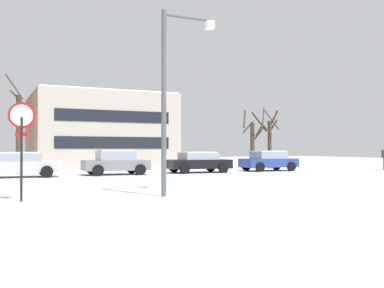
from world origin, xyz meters
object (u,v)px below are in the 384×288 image
object	(u,v)px
parked_car_silver	(17,164)
stop_sign	(22,132)
parked_car_gray	(116,162)
street_lamp	(173,83)
parked_car_black	(198,162)
parked_car_blue	(269,161)

from	to	relation	value
parked_car_silver	stop_sign	bearing A→B (deg)	-92.87
parked_car_silver	parked_car_gray	bearing A→B (deg)	1.91
street_lamp	parked_car_black	distance (m)	14.47
stop_sign	street_lamp	bearing A→B (deg)	-6.04
parked_car_gray	parked_car_blue	distance (m)	10.92
parked_car_gray	parked_car_blue	size ratio (longest dim) A/B	0.98
street_lamp	parked_car_blue	distance (m)	17.72
parked_car_gray	stop_sign	bearing A→B (deg)	-116.97
street_lamp	parked_car_black	size ratio (longest dim) A/B	1.44
street_lamp	parked_car_silver	world-z (taller)	street_lamp
parked_car_silver	street_lamp	bearing A→B (deg)	-71.91
stop_sign	parked_car_silver	bearing A→B (deg)	87.13
parked_car_silver	parked_car_blue	world-z (taller)	parked_car_blue
stop_sign	parked_car_blue	size ratio (longest dim) A/B	0.73
parked_car_blue	parked_car_black	bearing A→B (deg)	179.68
parked_car_black	street_lamp	bearing A→B (deg)	-119.37
stop_sign	parked_car_gray	distance (m)	13.39
stop_sign	street_lamp	world-z (taller)	street_lamp
parked_car_gray	parked_car_black	size ratio (longest dim) A/B	0.93
parked_car_silver	parked_car_gray	world-z (taller)	parked_car_gray
parked_car_black	parked_car_blue	xyz separation A→B (m)	(5.46, -0.03, 0.02)
stop_sign	parked_car_black	xyz separation A→B (m)	(11.51, 11.85, -1.33)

